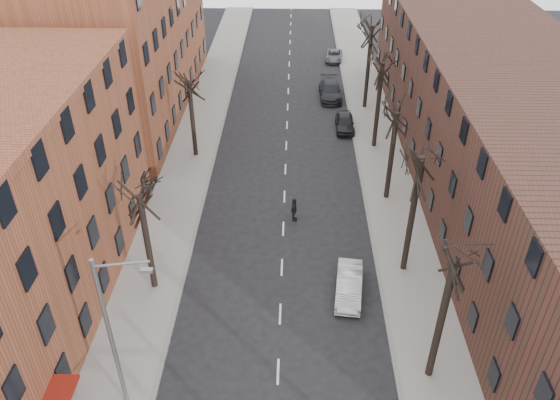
{
  "coord_description": "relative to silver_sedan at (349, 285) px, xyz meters",
  "views": [
    {
      "loc": [
        0.59,
        -6.0,
        22.85
      ],
      "look_at": [
        -0.16,
        21.67,
        4.0
      ],
      "focal_mm": 35.0,
      "sensor_mm": 36.0,
      "label": 1
    }
  ],
  "objects": [
    {
      "name": "sidewalk_left",
      "position": [
        -12.0,
        17.25,
        -0.62
      ],
      "size": [
        4.0,
        90.0,
        0.15
      ],
      "primitive_type": "cube",
      "color": "gray",
      "rests_on": "ground"
    },
    {
      "name": "sidewalk_right",
      "position": [
        4.0,
        17.25,
        -0.62
      ],
      "size": [
        4.0,
        90.0,
        0.15
      ],
      "primitive_type": "cube",
      "color": "gray",
      "rests_on": "ground"
    },
    {
      "name": "building_left_far",
      "position": [
        -20.0,
        26.25,
        6.31
      ],
      "size": [
        12.0,
        28.0,
        14.0
      ],
      "primitive_type": "cube",
      "color": "brown",
      "rests_on": "ground"
    },
    {
      "name": "building_right",
      "position": [
        12.0,
        12.25,
        4.31
      ],
      "size": [
        12.0,
        50.0,
        10.0
      ],
      "primitive_type": "cube",
      "color": "#452520",
      "rests_on": "ground"
    },
    {
      "name": "tree_right_b",
      "position": [
        3.6,
        -5.75,
        -0.69
      ],
      "size": [
        5.2,
        5.2,
        10.8
      ],
      "primitive_type": null,
      "color": "black",
      "rests_on": "ground"
    },
    {
      "name": "tree_right_c",
      "position": [
        3.6,
        2.25,
        -0.69
      ],
      "size": [
        5.2,
        5.2,
        11.6
      ],
      "primitive_type": null,
      "color": "black",
      "rests_on": "ground"
    },
    {
      "name": "tree_right_d",
      "position": [
        3.6,
        10.25,
        -0.69
      ],
      "size": [
        5.2,
        5.2,
        10.0
      ],
      "primitive_type": null,
      "color": "black",
      "rests_on": "ground"
    },
    {
      "name": "tree_right_e",
      "position": [
        3.6,
        18.25,
        -0.69
      ],
      "size": [
        5.2,
        5.2,
        10.8
      ],
      "primitive_type": null,
      "color": "black",
      "rests_on": "ground"
    },
    {
      "name": "tree_right_f",
      "position": [
        3.6,
        26.25,
        -0.69
      ],
      "size": [
        5.2,
        5.2,
        11.6
      ],
      "primitive_type": null,
      "color": "black",
      "rests_on": "ground"
    },
    {
      "name": "tree_left_a",
      "position": [
        -11.6,
        0.25,
        -0.69
      ],
      "size": [
        5.2,
        5.2,
        9.5
      ],
      "primitive_type": null,
      "color": "black",
      "rests_on": "ground"
    },
    {
      "name": "tree_left_b",
      "position": [
        -11.6,
        16.25,
        -0.69
      ],
      "size": [
        5.2,
        5.2,
        9.5
      ],
      "primitive_type": null,
      "color": "black",
      "rests_on": "ground"
    },
    {
      "name": "streetlight",
      "position": [
        -11.03,
        -7.75,
        4.32
      ],
      "size": [
        2.45,
        0.22,
        9.03
      ],
      "color": "slate",
      "rests_on": "ground"
    },
    {
      "name": "silver_sedan",
      "position": [
        0.0,
        0.0,
        0.0
      ],
      "size": [
        1.93,
        4.35,
        1.39
      ],
      "primitive_type": "imported",
      "rotation": [
        0.0,
        0.0,
        -0.11
      ],
      "color": "silver",
      "rests_on": "ground"
    },
    {
      "name": "parked_car_near",
      "position": [
        1.3,
        21.53,
        0.0
      ],
      "size": [
        1.7,
        4.12,
        1.4
      ],
      "primitive_type": "imported",
      "rotation": [
        0.0,
        0.0,
        -0.01
      ],
      "color": "black",
      "rests_on": "ground"
    },
    {
      "name": "parked_car_mid",
      "position": [
        0.31,
        28.68,
        0.08
      ],
      "size": [
        2.31,
        5.37,
        1.54
      ],
      "primitive_type": "imported",
      "rotation": [
        0.0,
        0.0,
        0.03
      ],
      "color": "black",
      "rests_on": "ground"
    },
    {
      "name": "parked_car_far",
      "position": [
        1.3,
        39.63,
        -0.13
      ],
      "size": [
        2.27,
        4.21,
        1.12
      ],
      "primitive_type": "imported",
      "rotation": [
        0.0,
        0.0,
        -0.1
      ],
      "color": "#55575D",
      "rests_on": "ground"
    },
    {
      "name": "pedestrian_crossing",
      "position": [
        -3.27,
        7.29,
        0.21
      ],
      "size": [
        0.5,
        1.08,
        1.82
      ],
      "primitive_type": "imported",
      "rotation": [
        0.0,
        0.0,
        1.52
      ],
      "color": "black",
      "rests_on": "ground"
    }
  ]
}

